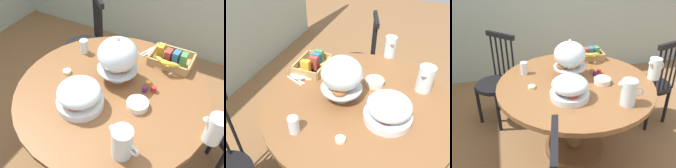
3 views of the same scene
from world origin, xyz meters
TOP-DOWN VIEW (x-y plane):
  - ground_plane at (0.00, 0.00)m, footprint 10.00×10.00m
  - dining_table at (-0.04, 0.12)m, footprint 1.31×1.31m
  - windsor_chair_by_cabinet at (0.88, 0.37)m, footprint 0.42×0.42m
  - windsor_chair_facing_door at (-0.71, 0.80)m, footprint 0.47×0.47m
  - pastry_stand_with_dome at (-0.06, 0.23)m, footprint 0.28×0.28m
  - fruit_platter_covered at (-0.15, -0.10)m, footprint 0.30×0.30m
  - orange_juice_pitcher at (0.24, -0.29)m, footprint 0.19×0.11m
  - milk_pitcher at (0.64, 0.03)m, footprint 0.18×0.10m
  - cereal_basket at (0.22, 0.57)m, footprint 0.32×0.30m
  - china_plate_large at (0.15, 0.57)m, footprint 0.22×0.22m
  - china_plate_small at (0.08, 0.63)m, footprint 0.15×0.15m
  - cereal_bowl at (0.17, 0.06)m, footprint 0.14×0.14m
  - drinking_glass at (-0.44, 0.39)m, footprint 0.06×0.06m
  - butter_dish at (-0.41, 0.11)m, footprint 0.06×0.06m
  - jam_jar_strawberry at (0.21, 0.23)m, footprint 0.04×0.04m
  - jam_jar_apricot at (0.16, 0.26)m, footprint 0.04×0.04m
  - jam_jar_grape at (0.16, 0.20)m, footprint 0.04×0.04m
  - table_knife at (0.02, 0.63)m, footprint 0.08×0.16m
  - dinner_fork at (-0.00, 0.64)m, footprint 0.08×0.16m
  - soup_spoon at (0.28, 0.52)m, footprint 0.08×0.16m

SIDE VIEW (x-z plane):
  - ground_plane at x=0.00m, z-range 0.00..0.00m
  - windsor_chair_by_cabinet at x=0.88m, z-range -0.03..0.94m
  - windsor_chair_facing_door at x=-0.71m, z-range -0.03..0.94m
  - dining_table at x=-0.04m, z-range 0.18..0.92m
  - table_knife at x=0.02m, z-range 0.74..0.75m
  - dinner_fork at x=0.00m, z-range 0.74..0.75m
  - soup_spoon at x=0.28m, z-range 0.74..0.75m
  - china_plate_large at x=0.15m, z-range 0.74..0.75m
  - butter_dish at x=-0.41m, z-range 0.74..0.76m
  - china_plate_small at x=0.08m, z-range 0.75..0.76m
  - jam_jar_strawberry at x=0.21m, z-range 0.74..0.78m
  - jam_jar_apricot at x=0.16m, z-range 0.74..0.78m
  - jam_jar_grape at x=0.16m, z-range 0.74..0.78m
  - cereal_bowl at x=0.17m, z-range 0.74..0.78m
  - cereal_basket at x=0.22m, z-range 0.73..0.85m
  - drinking_glass at x=-0.44m, z-range 0.74..0.85m
  - milk_pitcher at x=0.64m, z-range 0.73..0.92m
  - fruit_platter_covered at x=-0.15m, z-range 0.74..0.92m
  - orange_juice_pitcher at x=0.24m, z-range 0.73..0.93m
  - pastry_stand_with_dome at x=-0.06m, z-range 0.77..1.11m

